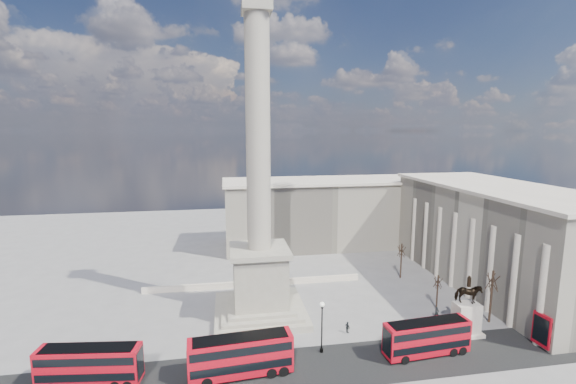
# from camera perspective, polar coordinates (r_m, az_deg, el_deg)

# --- Properties ---
(ground) EXTENTS (180.00, 180.00, 0.00)m
(ground) POSITION_cam_1_polar(r_m,az_deg,el_deg) (59.41, -3.67, -19.67)
(ground) COLOR gray
(ground) RESTS_ON ground
(asphalt_road) EXTENTS (120.00, 9.00, 0.01)m
(asphalt_road) POSITION_cam_1_polar(r_m,az_deg,el_deg) (51.65, 3.66, -24.50)
(asphalt_road) COLOR black
(asphalt_road) RESTS_ON ground
(nelsons_column) EXTENTS (14.00, 14.00, 49.85)m
(nelsons_column) POSITION_cam_1_polar(r_m,az_deg,el_deg) (59.20, -4.29, -6.28)
(nelsons_column) COLOR #A49C89
(nelsons_column) RESTS_ON ground
(balustrade_wall) EXTENTS (40.00, 0.60, 1.10)m
(balustrade_wall) POSITION_cam_1_polar(r_m,az_deg,el_deg) (73.59, -4.98, -13.34)
(balustrade_wall) COLOR beige
(balustrade_wall) RESTS_ON ground
(building_east) EXTENTS (19.00, 46.00, 18.60)m
(building_east) POSITION_cam_1_polar(r_m,az_deg,el_deg) (81.85, 28.74, -5.67)
(building_east) COLOR #BEB39C
(building_east) RESTS_ON ground
(building_northeast) EXTENTS (51.00, 17.00, 16.60)m
(building_northeast) POSITION_cam_1_polar(r_m,az_deg,el_deg) (97.35, 5.65, -2.99)
(building_northeast) COLOR #BEB39C
(building_northeast) RESTS_ON ground
(red_bus_a) EXTENTS (11.50, 3.91, 4.57)m
(red_bus_a) POSITION_cam_1_polar(r_m,az_deg,el_deg) (52.56, -27.24, -21.84)
(red_bus_a) COLOR red
(red_bus_a) RESTS_ON ground
(red_bus_b) EXTENTS (12.29, 3.69, 4.91)m
(red_bus_b) POSITION_cam_1_polar(r_m,az_deg,el_deg) (49.16, -6.90, -22.89)
(red_bus_b) COLOR red
(red_bus_b) RESTS_ON ground
(red_bus_c) EXTENTS (11.43, 3.44, 4.57)m
(red_bus_c) POSITION_cam_1_polar(r_m,az_deg,el_deg) (55.59, 19.94, -19.58)
(red_bus_c) COLOR red
(red_bus_c) RESTS_ON ground
(victorian_lamp) EXTENTS (0.59, 0.59, 6.91)m
(victorian_lamp) POSITION_cam_1_polar(r_m,az_deg,el_deg) (52.51, 5.05, -18.76)
(victorian_lamp) COLOR black
(victorian_lamp) RESTS_ON ground
(equestrian_statue) EXTENTS (4.21, 3.16, 8.71)m
(equestrian_statue) POSITION_cam_1_polar(r_m,az_deg,el_deg) (62.08, 24.93, -16.08)
(equestrian_statue) COLOR beige
(equestrian_statue) RESTS_ON ground
(bare_tree_near) EXTENTS (1.94, 1.94, 8.51)m
(bare_tree_near) POSITION_cam_1_polar(r_m,az_deg,el_deg) (65.91, 28.05, -11.40)
(bare_tree_near) COLOR #332319
(bare_tree_near) RESTS_ON ground
(bare_tree_mid) EXTENTS (1.58, 1.58, 6.01)m
(bare_tree_mid) POSITION_cam_1_polar(r_m,az_deg,el_deg) (67.67, 21.34, -12.20)
(bare_tree_mid) COLOR #332319
(bare_tree_mid) RESTS_ON ground
(bare_tree_far) EXTENTS (1.78, 1.78, 7.28)m
(bare_tree_far) POSITION_cam_1_polar(r_m,az_deg,el_deg) (78.67, 16.49, -8.19)
(bare_tree_far) COLOR #332319
(bare_tree_far) RESTS_ON ground
(pedestrian_walking) EXTENTS (0.76, 0.56, 1.92)m
(pedestrian_walking) POSITION_cam_1_polar(r_m,az_deg,el_deg) (65.77, 21.18, -16.38)
(pedestrian_walking) COLOR black
(pedestrian_walking) RESTS_ON ground
(pedestrian_standing) EXTENTS (0.93, 0.74, 1.83)m
(pedestrian_standing) POSITION_cam_1_polar(r_m,az_deg,el_deg) (62.88, 25.47, -17.94)
(pedestrian_standing) COLOR black
(pedestrian_standing) RESTS_ON ground
(pedestrian_crossing) EXTENTS (0.76, 1.06, 1.67)m
(pedestrian_crossing) POSITION_cam_1_polar(r_m,az_deg,el_deg) (58.74, 8.81, -19.20)
(pedestrian_crossing) COLOR black
(pedestrian_crossing) RESTS_ON ground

